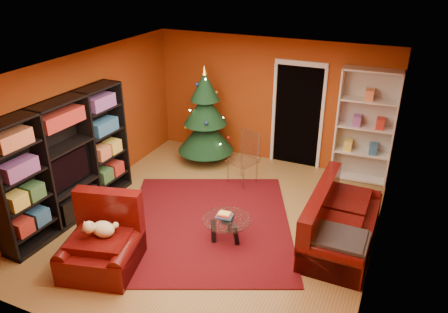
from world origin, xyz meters
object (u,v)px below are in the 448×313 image
at_px(christmas_tree, 205,116).
at_px(gift_box_green, 215,154).
at_px(coffee_table, 227,229).
at_px(gift_box_red, 225,149).
at_px(acrylic_chair, 243,161).
at_px(white_bookshelf, 365,127).
at_px(armchair, 100,243).
at_px(rug, 208,224).
at_px(media_unit, 66,162).
at_px(gift_box_teal, 191,149).
at_px(dog, 103,229).
at_px(sofa, 343,218).

relative_size(christmas_tree, gift_box_green, 8.20).
relative_size(gift_box_green, coffee_table, 0.34).
relative_size(christmas_tree, gift_box_red, 10.55).
distance_m(gift_box_green, acrylic_chair, 1.24).
distance_m(gift_box_red, white_bookshelf, 3.07).
xyz_separation_m(armchair, acrylic_chair, (0.88, 3.15, 0.05)).
xyz_separation_m(gift_box_green, gift_box_red, (0.07, 0.36, -0.03)).
bearing_deg(christmas_tree, white_bookshelf, 8.67).
xyz_separation_m(rug, gift_box_red, (-0.88, 2.67, 0.09)).
bearing_deg(media_unit, armchair, -32.75).
bearing_deg(gift_box_teal, dog, -79.91).
height_order(rug, sofa, sofa).
relative_size(rug, armchair, 2.89).
bearing_deg(sofa, gift_box_green, 58.53).
height_order(gift_box_red, sofa, sofa).
bearing_deg(white_bookshelf, gift_box_red, 177.35).
distance_m(dog, coffee_table, 1.87).
bearing_deg(gift_box_teal, gift_box_red, 28.22).
height_order(dog, acrylic_chair, acrylic_chair).
xyz_separation_m(gift_box_red, dog, (0.01, -4.20, 0.53)).
height_order(gift_box_red, white_bookshelf, white_bookshelf).
bearing_deg(media_unit, christmas_tree, 70.91).
bearing_deg(gift_box_teal, white_bookshelf, 5.43).
xyz_separation_m(rug, gift_box_green, (-0.95, 2.31, 0.12)).
bearing_deg(media_unit, rug, 19.27).
relative_size(media_unit, sofa, 1.31).
xyz_separation_m(rug, white_bookshelf, (2.02, 2.65, 1.09)).
bearing_deg(acrylic_chair, gift_box_red, 147.60).
xyz_separation_m(christmas_tree, gift_box_teal, (-0.44, 0.14, -0.88)).
distance_m(christmas_tree, sofa, 3.70).
height_order(rug, gift_box_red, gift_box_red).
bearing_deg(sofa, media_unit, 104.94).
bearing_deg(gift_box_red, gift_box_teal, -151.78).
relative_size(dog, sofa, 0.20).
height_order(gift_box_teal, gift_box_green, gift_box_teal).
distance_m(media_unit, acrylic_chair, 3.19).
bearing_deg(white_bookshelf, sofa, -90.47).
bearing_deg(white_bookshelf, gift_box_green, -175.74).
bearing_deg(coffee_table, gift_box_red, 114.32).
bearing_deg(coffee_table, christmas_tree, 122.46).
xyz_separation_m(christmas_tree, gift_box_red, (0.23, 0.50, -0.92)).
relative_size(gift_box_red, acrylic_chair, 0.21).
bearing_deg(sofa, armchair, 124.35).
bearing_deg(gift_box_teal, acrylic_chair, -26.20).
bearing_deg(rug, gift_box_red, 108.23).
relative_size(gift_box_teal, white_bookshelf, 0.12).
relative_size(gift_box_red, dog, 0.50).
bearing_deg(rug, sofa, 11.03).
distance_m(sofa, acrylic_chair, 2.40).
bearing_deg(media_unit, dog, -30.19).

